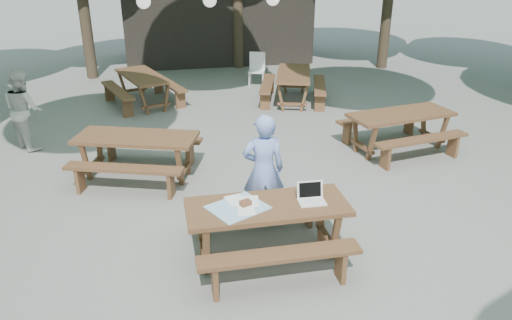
{
  "coord_description": "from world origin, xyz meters",
  "views": [
    {
      "loc": [
        -1.64,
        -6.8,
        3.71
      ],
      "look_at": [
        -0.43,
        -0.85,
        1.05
      ],
      "focal_mm": 35.0,
      "sensor_mm": 36.0,
      "label": 1
    }
  ],
  "objects_px": {
    "plastic_chair": "(257,76)",
    "second_person": "(24,110)",
    "picnic_table_nw": "(138,156)",
    "main_picnic_table": "(267,230)",
    "woman": "(263,170)"
  },
  "relations": [
    {
      "from": "main_picnic_table",
      "to": "plastic_chair",
      "type": "height_order",
      "value": "plastic_chair"
    },
    {
      "from": "picnic_table_nw",
      "to": "woman",
      "type": "bearing_deg",
      "value": -27.91
    },
    {
      "from": "main_picnic_table",
      "to": "picnic_table_nw",
      "type": "height_order",
      "value": "same"
    },
    {
      "from": "main_picnic_table",
      "to": "picnic_table_nw",
      "type": "bearing_deg",
      "value": 120.58
    },
    {
      "from": "woman",
      "to": "plastic_chair",
      "type": "distance_m",
      "value": 7.51
    },
    {
      "from": "woman",
      "to": "second_person",
      "type": "distance_m",
      "value": 5.36
    },
    {
      "from": "plastic_chair",
      "to": "second_person",
      "type": "bearing_deg",
      "value": -128.0
    },
    {
      "from": "second_person",
      "to": "woman",
      "type": "bearing_deg",
      "value": -170.99
    },
    {
      "from": "second_person",
      "to": "plastic_chair",
      "type": "height_order",
      "value": "second_person"
    },
    {
      "from": "main_picnic_table",
      "to": "second_person",
      "type": "bearing_deg",
      "value": 129.32
    },
    {
      "from": "woman",
      "to": "plastic_chair",
      "type": "xyz_separation_m",
      "value": [
        1.41,
        7.35,
        -0.55
      ]
    },
    {
      "from": "picnic_table_nw",
      "to": "woman",
      "type": "xyz_separation_m",
      "value": [
        1.77,
        -1.87,
        0.42
      ]
    },
    {
      "from": "second_person",
      "to": "plastic_chair",
      "type": "bearing_deg",
      "value": -92.89
    },
    {
      "from": "picnic_table_nw",
      "to": "plastic_chair",
      "type": "relative_size",
      "value": 2.56
    },
    {
      "from": "picnic_table_nw",
      "to": "second_person",
      "type": "relative_size",
      "value": 1.5
    }
  ]
}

